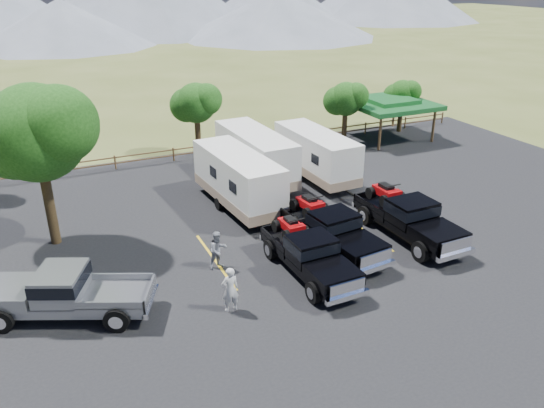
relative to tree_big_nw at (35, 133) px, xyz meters
name	(u,v)px	position (x,y,z in m)	size (l,w,h in m)	color
ground	(374,274)	(12.55, -9.03, -5.60)	(320.00, 320.00, 0.00)	#4C5524
asphalt_lot	(338,244)	(12.55, -6.03, -5.58)	(44.00, 34.00, 0.04)	black
stall_lines	(328,236)	(12.55, -5.03, -5.55)	(12.12, 5.50, 0.01)	gold
tree_big_nw	(35,133)	(0.00, 0.00, 0.00)	(5.54, 5.18, 7.84)	black
tree_ne_a	(346,99)	(21.52, 7.99, -2.11)	(3.11, 2.92, 4.76)	black
tree_ne_b	(402,94)	(27.52, 8.99, -2.47)	(2.77, 2.59, 4.27)	black
tree_north	(196,103)	(10.52, 9.99, -1.76)	(3.46, 3.24, 5.25)	black
rail_fence	(253,142)	(14.55, 9.47, -4.99)	(36.12, 0.12, 1.00)	brown
pavilion	(389,103)	(25.55, 7.97, -2.81)	(6.20, 6.20, 3.22)	brown
rig_left	(308,253)	(9.93, -7.72, -4.56)	(2.28, 6.21, 2.06)	black
rig_center	(330,229)	(11.92, -6.20, -4.50)	(2.83, 6.75, 2.19)	black
rig_right	(407,216)	(16.08, -6.67, -4.47)	(2.49, 6.82, 2.27)	black
trailer_left	(238,180)	(9.75, 0.12, -3.91)	(2.87, 9.07, 3.14)	white
trailer_center	(255,156)	(12.19, 3.41, -3.88)	(2.68, 9.24, 3.21)	white
trailer_right	(316,155)	(15.83, 2.22, -3.96)	(2.51, 8.81, 3.06)	white
pickup_silver	(67,292)	(0.07, -6.67, -4.52)	(6.89, 4.63, 1.98)	gray
person_a	(230,289)	(5.82, -8.97, -4.60)	(0.70, 0.46, 1.91)	silver
person_b	(218,250)	(6.51, -5.64, -4.67)	(0.86, 0.67, 1.77)	gray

